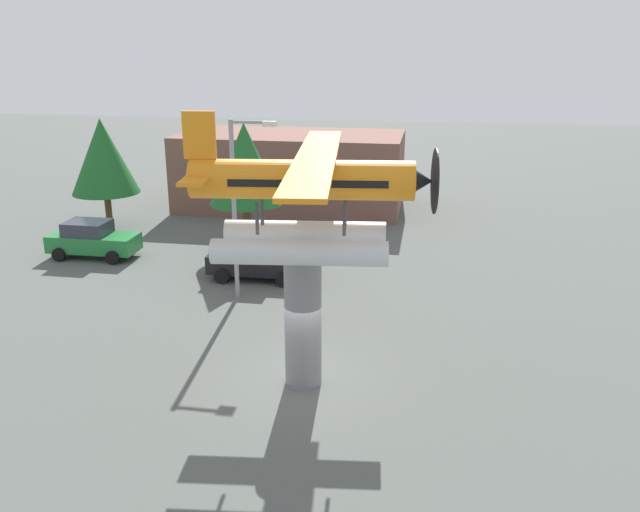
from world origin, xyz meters
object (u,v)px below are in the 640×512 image
streetlight_primary (239,196)px  storefront_building (291,171)px  floatplane_monument (307,197)px  car_mid_black (256,259)px  tree_west (103,156)px  tree_east (245,164)px  car_near_green (92,239)px  display_pedestal (303,320)px

streetlight_primary → storefront_building: streetlight_primary is taller
streetlight_primary → floatplane_monument: bearing=-59.0°
car_mid_black → tree_west: (-10.18, 6.65, 3.11)m
car_mid_black → storefront_building: (-1.23, 13.19, 1.40)m
storefront_building → tree_east: tree_east is taller
car_mid_black → streetlight_primary: streetlight_primary is taller
car_near_green → car_mid_black: 8.67m
tree_east → display_pedestal: bearing=-67.2°
floatplane_monument → tree_west: floatplane_monument is taller
car_mid_black → storefront_building: bearing=95.3°
car_near_green → tree_west: bearing=108.3°
streetlight_primary → tree_east: 6.04m
display_pedestal → tree_east: (-5.21, 12.40, 2.30)m
car_near_green → streetlight_primary: size_ratio=0.59×
floatplane_monument → tree_east: (-5.34, 12.38, -1.42)m
car_near_green → storefront_building: bearing=57.8°
storefront_building → tree_east: bearing=-91.0°
floatplane_monument → car_near_green: (-12.46, 10.42, -4.90)m
floatplane_monument → car_mid_black: 10.81m
car_mid_black → tree_east: size_ratio=0.66×
streetlight_primary → storefront_building: 15.64m
floatplane_monument → car_mid_black: size_ratio=2.49×
floatplane_monument → car_mid_black: floatplane_monument is taller
streetlight_primary → car_mid_black: bearing=90.6°
car_near_green → tree_west: size_ratio=0.70×
tree_west → car_mid_black: bearing=-33.2°
floatplane_monument → tree_east: size_ratio=1.66×
display_pedestal → tree_west: 20.95m
tree_west → streetlight_primary: bearing=-41.2°
streetlight_primary → tree_west: bearing=138.8°
display_pedestal → tree_west: tree_west is taller
display_pedestal → tree_east: tree_east is taller
streetlight_primary → tree_east: streetlight_primary is taller
display_pedestal → storefront_building: (-5.04, 22.00, 0.23)m
storefront_building → tree_west: (-8.95, -6.54, 1.71)m
streetlight_primary → storefront_building: size_ratio=0.53×
floatplane_monument → streetlight_primary: size_ratio=1.47×
display_pedestal → tree_east: 13.65m
tree_east → car_mid_black: bearing=-68.7°
storefront_building → tree_east: 9.82m
floatplane_monument → tree_west: 21.01m
floatplane_monument → streetlight_primary: (-3.92, 6.51, -1.60)m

